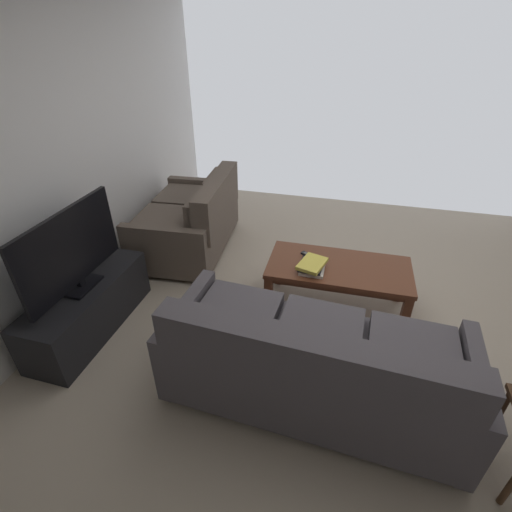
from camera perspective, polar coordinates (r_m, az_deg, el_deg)
ground_plane at (r=3.44m, az=12.53°, el=-10.73°), size 4.92×5.59×0.01m
wall_right at (r=3.61m, az=-27.96°, el=11.74°), size 0.12×5.59×2.50m
sofa_main at (r=2.61m, az=8.64°, el=-15.88°), size 2.05×1.01×0.87m
loveseat_near at (r=4.32m, az=-9.71°, el=5.35°), size 0.98×1.46×0.88m
coffee_table at (r=3.41m, az=12.35°, el=-2.41°), size 1.24×0.60×0.47m
tv_stand at (r=3.52m, az=-24.01°, el=-7.15°), size 0.46×1.24×0.45m
flat_tv at (r=3.21m, az=-26.24°, el=0.79°), size 0.21×1.04×0.67m
book_stack at (r=3.25m, az=8.46°, el=-1.48°), size 0.26×0.32×0.08m
tv_remote at (r=3.45m, az=8.00°, el=0.07°), size 0.16×0.12×0.02m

